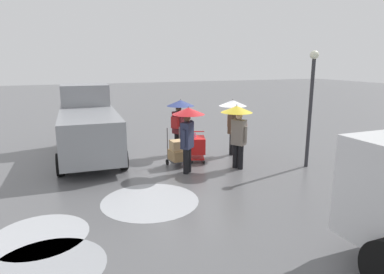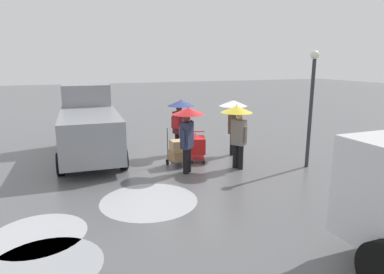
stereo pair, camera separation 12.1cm
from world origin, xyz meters
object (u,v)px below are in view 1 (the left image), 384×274
at_px(hand_dolly_boxes, 177,152).
at_px(pedestrian_far_side, 233,114).
at_px(pedestrian_black_side, 238,122).
at_px(pedestrian_white_side, 188,124).
at_px(street_lamp, 311,97).
at_px(pedestrian_pink_side, 180,114).
at_px(shopping_cart_vendor, 197,146).
at_px(cargo_van_parked_right, 89,126).

distance_m(hand_dolly_boxes, pedestrian_far_side, 2.79).
xyz_separation_m(pedestrian_black_side, pedestrian_white_side, (1.68, -0.18, 0.01)).
bearing_deg(pedestrian_white_side, hand_dolly_boxes, -78.58).
height_order(hand_dolly_boxes, street_lamp, street_lamp).
bearing_deg(pedestrian_pink_side, shopping_cart_vendor, 105.99).
xyz_separation_m(pedestrian_far_side, street_lamp, (-1.64, 2.26, 0.80)).
distance_m(pedestrian_black_side, street_lamp, 2.55).
relative_size(pedestrian_pink_side, pedestrian_far_side, 1.00).
distance_m(shopping_cart_vendor, pedestrian_pink_side, 1.48).
height_order(pedestrian_white_side, street_lamp, street_lamp).
xyz_separation_m(cargo_van_parked_right, hand_dolly_boxes, (-2.65, 2.26, -0.66)).
xyz_separation_m(shopping_cart_vendor, pedestrian_black_side, (-0.93, 1.24, 1.00)).
bearing_deg(pedestrian_white_side, pedestrian_pink_side, -102.18).
distance_m(shopping_cart_vendor, street_lamp, 4.19).
relative_size(cargo_van_parked_right, hand_dolly_boxes, 4.11).
height_order(shopping_cart_vendor, pedestrian_black_side, pedestrian_black_side).
bearing_deg(shopping_cart_vendor, pedestrian_black_side, 126.75).
relative_size(hand_dolly_boxes, pedestrian_white_side, 0.61).
xyz_separation_m(pedestrian_white_side, street_lamp, (-4.00, 0.88, 0.79)).
height_order(shopping_cart_vendor, street_lamp, street_lamp).
bearing_deg(hand_dolly_boxes, pedestrian_white_side, 101.42).
relative_size(hand_dolly_boxes, pedestrian_pink_side, 0.61).
relative_size(hand_dolly_boxes, pedestrian_far_side, 0.61).
distance_m(hand_dolly_boxes, street_lamp, 4.81).
bearing_deg(pedestrian_far_side, cargo_van_parked_right, -17.28).
height_order(pedestrian_white_side, pedestrian_far_side, same).
bearing_deg(pedestrian_far_side, pedestrian_pink_side, -21.09).
xyz_separation_m(pedestrian_black_side, pedestrian_far_side, (-0.67, -1.56, 0.00)).
distance_m(cargo_van_parked_right, street_lamp, 7.90).
xyz_separation_m(hand_dolly_boxes, street_lamp, (-4.14, 1.60, 1.86)).
bearing_deg(cargo_van_parked_right, pedestrian_pink_side, 165.02).
xyz_separation_m(hand_dolly_boxes, pedestrian_white_side, (-0.15, 0.72, 1.07)).
bearing_deg(shopping_cart_vendor, pedestrian_white_side, 54.53).
relative_size(pedestrian_pink_side, pedestrian_white_side, 1.00).
height_order(shopping_cart_vendor, hand_dolly_boxes, hand_dolly_boxes).
relative_size(shopping_cart_vendor, pedestrian_pink_side, 0.49).
bearing_deg(street_lamp, pedestrian_far_side, -53.96).
height_order(pedestrian_far_side, street_lamp, street_lamp).
distance_m(shopping_cart_vendor, hand_dolly_boxes, 0.96).
bearing_deg(street_lamp, pedestrian_black_side, -16.89).
bearing_deg(cargo_van_parked_right, street_lamp, 150.38).
distance_m(hand_dolly_boxes, pedestrian_pink_side, 1.85).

